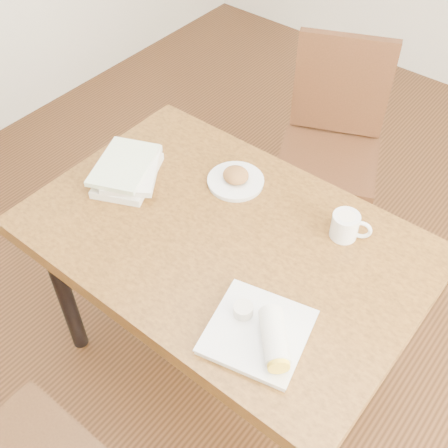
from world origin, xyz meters
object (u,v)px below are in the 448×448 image
Objects in this scene: chair_far at (333,135)px; book_stack at (128,171)px; coffee_mug at (346,226)px; plate_scone at (236,179)px; table at (224,252)px; plate_burrito at (263,333)px.

chair_far is 0.97m from book_stack.
chair_far is 7.71× the size of coffee_mug.
book_stack is (-0.30, -0.21, 0.01)m from plate_scone.
chair_far is at bearing 89.72° from plate_scone.
plate_scone is 0.41m from coffee_mug.
chair_far is at bearing 97.34° from table.
coffee_mug is at bearing -58.39° from chair_far.
chair_far is 0.72m from plate_scone.
plate_scone is at bearing -177.10° from coffee_mug.
coffee_mug is (0.41, -0.66, 0.25)m from chair_far.
plate_burrito is (0.31, -0.23, 0.11)m from table.
plate_burrito is at bearing -45.54° from plate_scone.
book_stack is at bearing -162.25° from coffee_mug.
coffee_mug is 0.46m from plate_burrito.
plate_scone is (-0.00, -0.68, 0.22)m from chair_far.
coffee_mug reaches higher than table.
plate_burrito is (0.43, -0.44, 0.01)m from plate_scone.
plate_scone is 0.37m from book_stack.
plate_burrito is at bearing -69.15° from chair_far.
book_stack is (-0.42, 0.00, 0.12)m from table.
coffee_mug is at bearing 92.45° from plate_burrito.
book_stack reaches higher than table.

